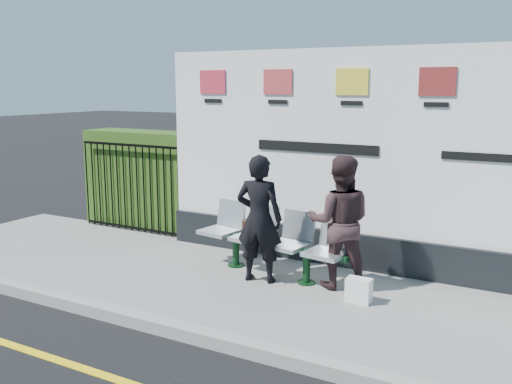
{
  "coord_description": "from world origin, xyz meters",
  "views": [
    {
      "loc": [
        2.02,
        -3.54,
        2.64
      ],
      "look_at": [
        -1.54,
        2.86,
        1.25
      ],
      "focal_mm": 40.0,
      "sensor_mm": 36.0,
      "label": 1
    }
  ],
  "objects_px": {
    "billboard": "(433,181)",
    "bench": "(270,257)",
    "woman_left": "(259,219)",
    "woman_right": "(340,222)"
  },
  "relations": [
    {
      "from": "billboard",
      "to": "woman_right",
      "type": "relative_size",
      "value": 4.79
    },
    {
      "from": "bench",
      "to": "woman_right",
      "type": "height_order",
      "value": "woman_right"
    },
    {
      "from": "billboard",
      "to": "bench",
      "type": "distance_m",
      "value": 2.35
    },
    {
      "from": "bench",
      "to": "woman_left",
      "type": "distance_m",
      "value": 0.65
    },
    {
      "from": "woman_left",
      "to": "bench",
      "type": "bearing_deg",
      "value": -100.81
    },
    {
      "from": "woman_left",
      "to": "woman_right",
      "type": "distance_m",
      "value": 1.02
    },
    {
      "from": "bench",
      "to": "woman_left",
      "type": "relative_size",
      "value": 1.35
    },
    {
      "from": "bench",
      "to": "woman_left",
      "type": "bearing_deg",
      "value": -81.55
    },
    {
      "from": "billboard",
      "to": "bench",
      "type": "bearing_deg",
      "value": -154.74
    },
    {
      "from": "billboard",
      "to": "woman_right",
      "type": "bearing_deg",
      "value": -136.05
    }
  ]
}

